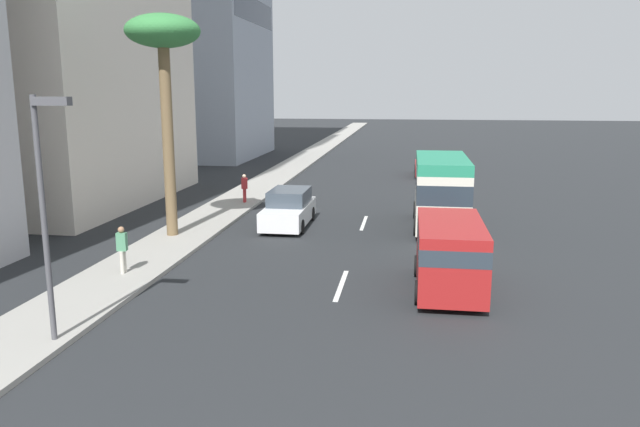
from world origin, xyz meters
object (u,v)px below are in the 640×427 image
(van_lead, at_px, (450,251))
(pedestrian_mid_block, at_px, (122,248))
(minibus_second, at_px, (441,189))
(palm_tree, at_px, (163,45))
(pedestrian_near_lamp, at_px, (244,187))
(car_fourth, at_px, (289,209))
(car_third, at_px, (427,166))
(street_lamp, at_px, (46,190))

(van_lead, relative_size, pedestrian_mid_block, 2.93)
(minibus_second, bearing_deg, palm_tree, 108.82)
(pedestrian_mid_block, bearing_deg, pedestrian_near_lamp, -97.56)
(car_fourth, xyz_separation_m, pedestrian_mid_block, (-8.66, 3.95, 0.23))
(van_lead, relative_size, car_third, 1.00)
(car_third, bearing_deg, car_fourth, 159.55)
(car_third, distance_m, pedestrian_near_lamp, 16.73)
(van_lead, height_order, minibus_second, minibus_second)
(car_fourth, distance_m, street_lamp, 14.82)
(palm_tree, bearing_deg, street_lamp, -172.43)
(pedestrian_near_lamp, height_order, street_lamp, street_lamp)
(pedestrian_near_lamp, xyz_separation_m, palm_tree, (-7.96, 0.99, 6.98))
(van_lead, relative_size, pedestrian_near_lamp, 3.03)
(minibus_second, xyz_separation_m, pedestrian_mid_block, (-9.42, 10.87, -0.74))
(van_lead, height_order, car_fourth, van_lead)
(van_lead, bearing_deg, palm_tree, 64.41)
(van_lead, relative_size, car_fourth, 0.99)
(pedestrian_mid_block, bearing_deg, street_lamp, 94.71)
(minibus_second, relative_size, car_third, 1.35)
(van_lead, distance_m, street_lamp, 11.60)
(car_third, bearing_deg, pedestrian_near_lamp, 142.46)
(minibus_second, xyz_separation_m, palm_tree, (-3.87, 11.36, 6.20))
(pedestrian_near_lamp, relative_size, pedestrian_mid_block, 0.97)
(minibus_second, xyz_separation_m, car_third, (17.35, 0.17, -1.00))
(car_third, distance_m, pedestrian_mid_block, 28.83)
(car_third, bearing_deg, palm_tree, 152.20)
(car_fourth, height_order, pedestrian_near_lamp, pedestrian_near_lamp)
(minibus_second, distance_m, palm_tree, 13.51)
(car_third, relative_size, palm_tree, 0.52)
(van_lead, relative_size, street_lamp, 0.79)
(pedestrian_near_lamp, height_order, pedestrian_mid_block, pedestrian_mid_block)
(palm_tree, relative_size, street_lamp, 1.52)
(pedestrian_near_lamp, relative_size, palm_tree, 0.17)
(van_lead, distance_m, car_third, 26.60)
(minibus_second, distance_m, car_third, 17.38)
(pedestrian_near_lamp, relative_size, street_lamp, 0.26)
(minibus_second, bearing_deg, pedestrian_near_lamp, 68.49)
(palm_tree, bearing_deg, pedestrian_mid_block, -174.99)
(pedestrian_near_lamp, distance_m, pedestrian_mid_block, 13.52)
(car_third, relative_size, pedestrian_mid_block, 2.92)
(minibus_second, bearing_deg, pedestrian_mid_block, 130.91)
(pedestrian_mid_block, bearing_deg, car_third, -117.19)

